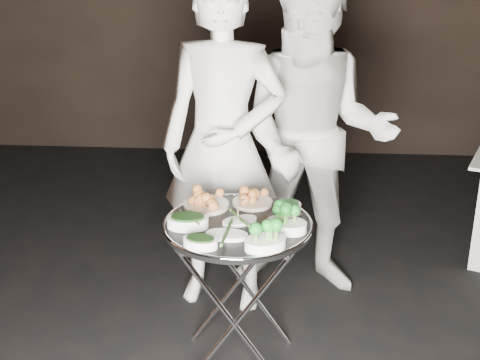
# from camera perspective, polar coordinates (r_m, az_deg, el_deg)

# --- Properties ---
(tray_stand) EXTENTS (0.53, 0.45, 0.78)m
(tray_stand) POSITION_cam_1_polar(r_m,az_deg,el_deg) (3.24, -0.19, -9.44)
(tray_stand) COLOR silver
(tray_stand) RESTS_ON floor
(serving_tray) EXTENTS (0.69, 0.69, 0.04)m
(serving_tray) POSITION_cam_1_polar(r_m,az_deg,el_deg) (3.07, -0.19, -3.89)
(serving_tray) COLOR black
(serving_tray) RESTS_ON tray_stand
(potato_plate_a) EXTENTS (0.23, 0.23, 0.08)m
(potato_plate_a) POSITION_cam_1_polar(r_m,az_deg,el_deg) (3.23, -2.92, -1.73)
(potato_plate_a) COLOR beige
(potato_plate_a) RESTS_ON serving_tray
(potato_plate_b) EXTENTS (0.21, 0.21, 0.07)m
(potato_plate_b) POSITION_cam_1_polar(r_m,az_deg,el_deg) (3.25, 1.07, -1.57)
(potato_plate_b) COLOR beige
(potato_plate_b) RESTS_ON serving_tray
(greens_bowl) EXTENTS (0.12, 0.12, 0.07)m
(greens_bowl) POSITION_cam_1_polar(r_m,az_deg,el_deg) (3.17, 4.12, -2.24)
(greens_bowl) COLOR white
(greens_bowl) RESTS_ON serving_tray
(asparagus_plate_a) EXTENTS (0.19, 0.17, 0.03)m
(asparagus_plate_a) POSITION_cam_1_polar(r_m,az_deg,el_deg) (3.07, -0.04, -3.42)
(asparagus_plate_a) COLOR white
(asparagus_plate_a) RESTS_ON serving_tray
(asparagus_plate_b) EXTENTS (0.20, 0.12, 0.04)m
(asparagus_plate_b) POSITION_cam_1_polar(r_m,az_deg,el_deg) (2.94, -1.13, -4.59)
(asparagus_plate_b) COLOR white
(asparagus_plate_b) RESTS_ON serving_tray
(spinach_bowl_a) EXTENTS (0.19, 0.13, 0.08)m
(spinach_bowl_a) POSITION_cam_1_polar(r_m,az_deg,el_deg) (3.03, -4.48, -3.43)
(spinach_bowl_a) COLOR white
(spinach_bowl_a) RESTS_ON serving_tray
(spinach_bowl_b) EXTENTS (0.17, 0.12, 0.06)m
(spinach_bowl_b) POSITION_cam_1_polar(r_m,az_deg,el_deg) (2.85, -3.40, -5.22)
(spinach_bowl_b) COLOR white
(spinach_bowl_b) RESTS_ON serving_tray
(broccoli_bowl_a) EXTENTS (0.21, 0.18, 0.08)m
(broccoli_bowl_a) POSITION_cam_1_polar(r_m,az_deg,el_deg) (2.99, 4.00, -3.74)
(broccoli_bowl_a) COLOR white
(broccoli_bowl_a) RESTS_ON serving_tray
(broccoli_bowl_b) EXTENTS (0.22, 0.20, 0.08)m
(broccoli_bowl_b) POSITION_cam_1_polar(r_m,az_deg,el_deg) (2.84, 2.17, -5.23)
(broccoli_bowl_b) COLOR white
(broccoli_bowl_b) RESTS_ON serving_tray
(serving_utensils) EXTENTS (0.58, 0.41, 0.01)m
(serving_utensils) POSITION_cam_1_polar(r_m,az_deg,el_deg) (3.11, 0.20, -2.39)
(serving_utensils) COLOR silver
(serving_utensils) RESTS_ON serving_tray
(waiter_left) EXTENTS (0.75, 0.55, 1.88)m
(waiter_left) POSITION_cam_1_polar(r_m,az_deg,el_deg) (3.62, -1.46, 2.84)
(waiter_left) COLOR silver
(waiter_left) RESTS_ON floor
(waiter_right) EXTENTS (0.98, 0.80, 1.89)m
(waiter_right) POSITION_cam_1_polar(r_m,az_deg,el_deg) (3.78, 6.45, 3.59)
(waiter_right) COLOR silver
(waiter_right) RESTS_ON floor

